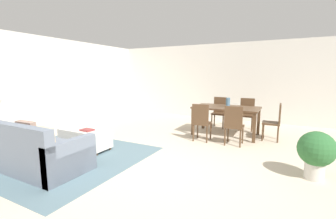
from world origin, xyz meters
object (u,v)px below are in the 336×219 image
object	(u,v)px
dining_chair_far_left	(220,110)
vase_centerpiece	(228,103)
ottoman_table	(85,138)
dining_chair_near_left	(201,120)
dining_table	(226,110)
dining_chair_head_east	(275,120)
couch	(31,152)
book_on_ottoman	(87,130)
potted_plant	(316,151)
dining_chair_far_right	(247,112)
dining_chair_near_right	(234,123)

from	to	relation	value
dining_chair_far_left	vase_centerpiece	world-z (taller)	vase_centerpiece
ottoman_table	dining_chair_near_left	world-z (taller)	dining_chair_near_left
dining_table	dining_chair_head_east	size ratio (longest dim) A/B	1.82
couch	book_on_ottoman	distance (m)	1.14
potted_plant	dining_chair_near_left	bearing A→B (deg)	153.74
dining_chair_far_right	ottoman_table	bearing A→B (deg)	-128.86
dining_table	dining_chair_far_left	distance (m)	0.94
book_on_ottoman	dining_chair_near_left	bearing A→B (deg)	42.94
dining_chair_far_left	dining_chair_head_east	bearing A→B (deg)	-27.37
dining_chair_near_right	vase_centerpiece	bearing A→B (deg)	112.62
dining_chair_near_right	couch	bearing A→B (deg)	-134.12
dining_chair_far_right	dining_chair_head_east	bearing A→B (deg)	-47.52
dining_chair_head_east	dining_chair_near_left	bearing A→B (deg)	-150.61
dining_chair_far_right	vase_centerpiece	distance (m)	1.05
ottoman_table	dining_chair_near_right	world-z (taller)	dining_chair_near_right
dining_chair_near_left	potted_plant	world-z (taller)	dining_chair_near_left
dining_chair_far_left	dining_chair_near_left	bearing A→B (deg)	-89.27
couch	book_on_ottoman	world-z (taller)	couch
dining_chair_far_left	potted_plant	xyz separation A→B (m)	(2.28, -2.83, -0.07)
vase_centerpiece	potted_plant	xyz separation A→B (m)	(1.83, -1.95, -0.44)
dining_chair_near_right	dining_chair_head_east	size ratio (longest dim) A/B	1.00
dining_chair_far_left	dining_chair_far_right	distance (m)	0.80
dining_table	vase_centerpiece	size ratio (longest dim) A/B	6.71
couch	dining_chair_near_left	size ratio (longest dim) A/B	2.20
ottoman_table	book_on_ottoman	world-z (taller)	book_on_ottoman
couch	ottoman_table	xyz separation A→B (m)	(0.02, 1.17, -0.05)
dining_chair_far_right	dining_table	bearing A→B (deg)	-114.27
ottoman_table	couch	bearing A→B (deg)	-91.08
vase_centerpiece	dining_table	bearing A→B (deg)	136.28
dining_table	dining_chair_near_right	bearing A→B (deg)	-65.77
dining_chair_head_east	book_on_ottoman	size ratio (longest dim) A/B	3.54
dining_chair_far_left	dining_table	bearing A→B (deg)	-64.17
ottoman_table	dining_chair_far_left	size ratio (longest dim) A/B	1.25
dining_chair_far_right	potted_plant	xyz separation A→B (m)	(1.48, -2.87, -0.07)
book_on_ottoman	potted_plant	size ratio (longest dim) A/B	0.34
dining_chair_near_left	dining_chair_far_left	xyz separation A→B (m)	(-0.02, 1.71, 0.00)
dining_chair_far_left	dining_chair_far_right	xyz separation A→B (m)	(0.80, 0.05, 0.00)
ottoman_table	dining_chair_far_right	size ratio (longest dim) A/B	1.25
potted_plant	dining_chair_far_right	bearing A→B (deg)	117.31
dining_chair_near_right	dining_chair_far_right	distance (m)	1.74
book_on_ottoman	dining_chair_far_left	bearing A→B (deg)	61.54
dining_table	book_on_ottoman	size ratio (longest dim) A/B	6.45
ottoman_table	dining_chair_head_east	world-z (taller)	dining_chair_head_east
ottoman_table	dining_chair_near_right	bearing A→B (deg)	31.99
dining_chair_far_right	book_on_ottoman	world-z (taller)	dining_chair_far_right
dining_chair_near_right	dining_chair_far_right	bearing A→B (deg)	89.78
dining_chair_head_east	dining_chair_far_left	bearing A→B (deg)	152.63
ottoman_table	dining_chair_near_left	bearing A→B (deg)	40.42
couch	dining_chair_head_east	distance (m)	5.26
dining_chair_near_right	book_on_ottoman	world-z (taller)	dining_chair_near_right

